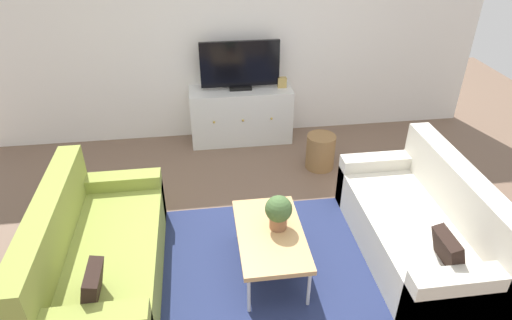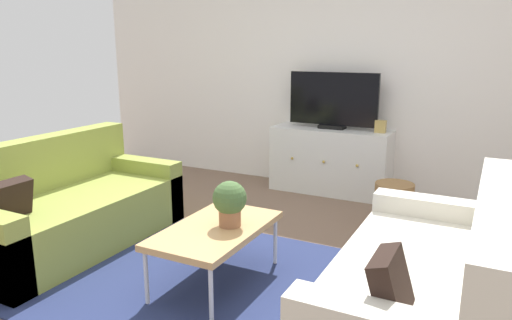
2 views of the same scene
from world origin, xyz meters
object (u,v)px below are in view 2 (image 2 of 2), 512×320
at_px(couch_left_side, 64,210).
at_px(potted_plant, 230,201).
at_px(flat_screen_tv, 333,101).
at_px(wicker_basket, 393,206).
at_px(tv_console, 330,161).
at_px(coffee_table, 216,231).
at_px(mantel_clock, 381,126).
at_px(couch_right_side, 435,291).

height_order(couch_left_side, potted_plant, couch_left_side).
xyz_separation_m(flat_screen_tv, wicker_basket, (0.86, -0.83, -0.81)).
height_order(couch_left_side, wicker_basket, couch_left_side).
height_order(tv_console, wicker_basket, tv_console).
bearing_deg(coffee_table, mantel_clock, 77.34).
bearing_deg(flat_screen_tv, couch_left_side, -121.73).
bearing_deg(couch_right_side, flat_screen_tv, 120.31).
xyz_separation_m(coffee_table, wicker_basket, (0.87, 1.59, -0.17)).
xyz_separation_m(couch_right_side, mantel_clock, (-0.87, 2.37, 0.50)).
xyz_separation_m(couch_left_side, mantel_clock, (2.01, 2.37, 0.50)).
height_order(couch_right_side, flat_screen_tv, flat_screen_tv).
bearing_deg(potted_plant, tv_console, 91.67).
relative_size(potted_plant, mantel_clock, 2.39).
relative_size(coffee_table, flat_screen_tv, 0.99).
bearing_deg(couch_right_side, wicker_basket, 108.98).
bearing_deg(couch_left_side, couch_right_side, 0.00).
distance_m(couch_left_side, wicker_basket, 2.82).
height_order(mantel_clock, wicker_basket, mantel_clock).
bearing_deg(couch_left_side, flat_screen_tv, 58.27).
bearing_deg(tv_console, flat_screen_tv, 90.00).
distance_m(potted_plant, flat_screen_tv, 2.39).
relative_size(couch_left_side, coffee_table, 1.86).
bearing_deg(couch_right_side, couch_left_side, 180.00).
bearing_deg(flat_screen_tv, couch_right_side, -59.69).
bearing_deg(couch_right_side, tv_console, 120.52).
bearing_deg(flat_screen_tv, mantel_clock, -2.16).
height_order(potted_plant, flat_screen_tv, flat_screen_tv).
height_order(couch_left_side, mantel_clock, couch_left_side).
height_order(couch_right_side, coffee_table, couch_right_side).
bearing_deg(mantel_clock, couch_right_side, -69.87).
relative_size(potted_plant, tv_console, 0.24).
height_order(couch_left_side, flat_screen_tv, flat_screen_tv).
xyz_separation_m(couch_left_side, coffee_table, (1.47, -0.02, 0.10)).
relative_size(couch_right_side, wicker_basket, 4.28).
height_order(tv_console, mantel_clock, mantel_clock).
relative_size(couch_left_side, flat_screen_tv, 1.83).
relative_size(tv_console, flat_screen_tv, 1.32).
height_order(coffee_table, wicker_basket, wicker_basket).
distance_m(couch_left_side, coffee_table, 1.48).
xyz_separation_m(potted_plant, mantel_clock, (0.46, 2.33, 0.20)).
bearing_deg(wicker_basket, flat_screen_tv, 136.12).
relative_size(potted_plant, wicker_basket, 0.74).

